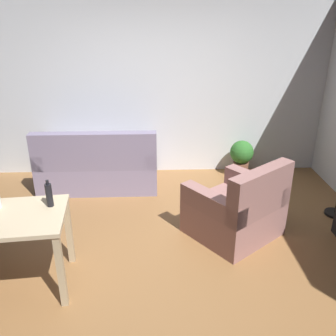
% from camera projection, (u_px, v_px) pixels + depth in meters
% --- Properties ---
extents(ground_plane, '(5.20, 4.40, 0.02)m').
position_uv_depth(ground_plane, '(161.00, 250.00, 4.01)').
color(ground_plane, olive).
extents(wall_rear, '(5.20, 0.10, 2.70)m').
position_uv_depth(wall_rear, '(157.00, 87.00, 5.49)').
color(wall_rear, silver).
rests_on(wall_rear, ground_plane).
extents(couch, '(1.69, 0.84, 0.92)m').
position_uv_depth(couch, '(99.00, 167.00, 5.31)').
color(couch, gray).
rests_on(couch, ground_plane).
extents(potted_plant, '(0.36, 0.36, 0.57)m').
position_uv_depth(potted_plant, '(242.00, 156.00, 5.67)').
color(potted_plant, brown).
rests_on(potted_plant, ground_plane).
extents(armchair, '(1.23, 1.21, 0.92)m').
position_uv_depth(armchair, '(237.00, 210.00, 4.15)').
color(armchair, '#996B66').
rests_on(armchair, ground_plane).
extents(bottle_dark, '(0.06, 0.06, 0.26)m').
position_uv_depth(bottle_dark, '(49.00, 195.00, 3.30)').
color(bottle_dark, black).
rests_on(bottle_dark, desk).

